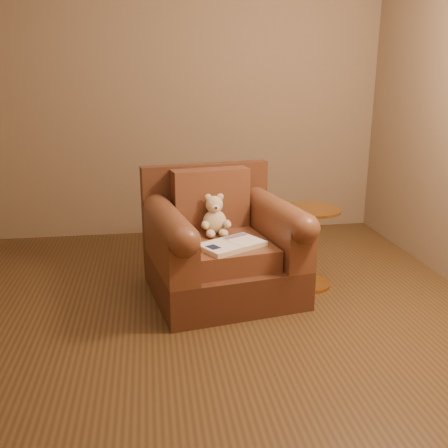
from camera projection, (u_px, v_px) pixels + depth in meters
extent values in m
plane|color=#4C341A|center=(194.00, 325.00, 3.14)|extent=(4.00, 4.00, 0.00)
cube|color=#7F684E|center=(172.00, 93.00, 4.65)|extent=(4.00, 0.02, 2.70)
cube|color=#7F684E|center=(287.00, 167.00, 0.86)|extent=(4.00, 0.02, 2.70)
cube|color=#4C2919|center=(223.00, 276.00, 3.55)|extent=(1.12, 1.08, 0.27)
cube|color=#4C2919|center=(206.00, 203.00, 3.81)|extent=(0.97, 0.26, 0.60)
cube|color=brown|center=(225.00, 250.00, 3.45)|extent=(0.67, 0.77, 0.15)
cube|color=brown|center=(211.00, 198.00, 3.67)|extent=(0.58, 0.25, 0.44)
cube|color=brown|center=(170.00, 245.00, 3.31)|extent=(0.34, 0.85, 0.31)
cube|color=brown|center=(277.00, 233.00, 3.55)|extent=(0.34, 0.85, 0.31)
cylinder|color=brown|center=(169.00, 222.00, 3.26)|extent=(0.34, 0.85, 0.19)
cylinder|color=brown|center=(278.00, 212.00, 3.50)|extent=(0.34, 0.85, 0.19)
ellipsoid|color=beige|center=(215.00, 222.00, 3.57)|extent=(0.17, 0.15, 0.18)
sphere|color=beige|center=(214.00, 205.00, 3.54)|extent=(0.12, 0.12, 0.12)
ellipsoid|color=beige|center=(208.00, 197.00, 3.53)|extent=(0.05, 0.03, 0.05)
ellipsoid|color=beige|center=(220.00, 197.00, 3.54)|extent=(0.05, 0.03, 0.05)
ellipsoid|color=beige|center=(216.00, 208.00, 3.49)|extent=(0.06, 0.04, 0.05)
sphere|color=black|center=(216.00, 208.00, 3.47)|extent=(0.02, 0.02, 0.02)
ellipsoid|color=beige|center=(205.00, 225.00, 3.49)|extent=(0.06, 0.11, 0.06)
ellipsoid|color=beige|center=(227.00, 224.00, 3.52)|extent=(0.06, 0.11, 0.06)
ellipsoid|color=beige|center=(211.00, 234.00, 3.48)|extent=(0.07, 0.11, 0.06)
ellipsoid|color=beige|center=(223.00, 233.00, 3.50)|extent=(0.07, 0.11, 0.06)
cube|color=beige|center=(232.00, 245.00, 3.29)|extent=(0.49, 0.42, 0.03)
cube|color=white|center=(219.00, 246.00, 3.22)|extent=(0.30, 0.32, 0.00)
cube|color=white|center=(244.00, 240.00, 3.34)|extent=(0.30, 0.32, 0.00)
cube|color=beige|center=(232.00, 243.00, 3.28)|extent=(0.13, 0.22, 0.00)
cube|color=#0F1638|center=(213.00, 247.00, 3.19)|extent=(0.10, 0.11, 0.00)
cube|color=slate|center=(236.00, 236.00, 3.41)|extent=(0.19, 0.14, 0.00)
cylinder|color=gold|center=(307.00, 283.00, 3.73)|extent=(0.34, 0.34, 0.03)
cylinder|color=gold|center=(309.00, 248.00, 3.65)|extent=(0.03, 0.03, 0.55)
cylinder|color=gold|center=(311.00, 210.00, 3.57)|extent=(0.42, 0.42, 0.02)
cylinder|color=gold|center=(311.00, 212.00, 3.57)|extent=(0.03, 0.03, 0.02)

